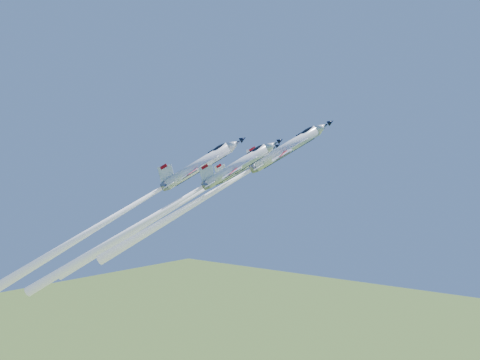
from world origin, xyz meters
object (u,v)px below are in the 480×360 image
Objects in this scene: jet_right at (159,213)px; jet_slot at (122,212)px; jet_lead at (220,188)px; jet_left at (173,208)px.

jet_slot is (-9.61, -0.03, -0.21)m from jet_right.
jet_lead reaches higher than jet_left.
jet_right is (8.21, -11.43, 0.09)m from jet_left.
jet_slot reaches higher than jet_right.
jet_left is 11.54m from jet_slot.
jet_left is at bearing 135.65° from jet_slot.
jet_right is 9.61m from jet_slot.
jet_slot is (-1.40, -11.46, -0.13)m from jet_left.
jet_lead is 0.94× the size of jet_right.
jet_right is at bearing -70.37° from jet_lead.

